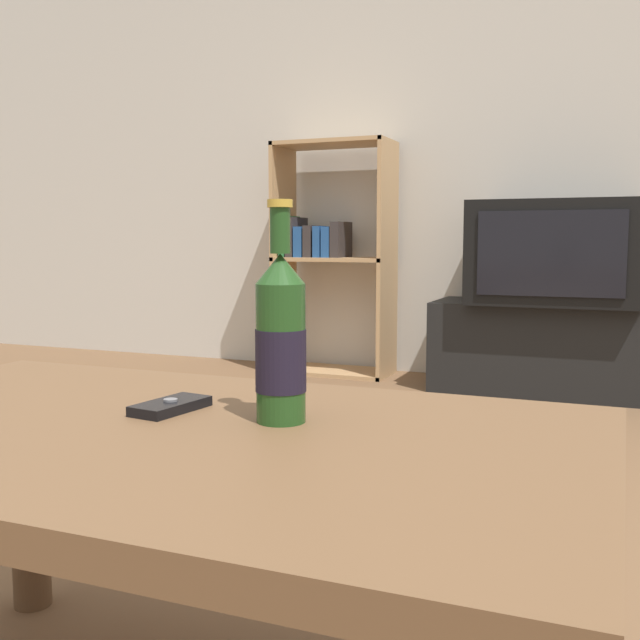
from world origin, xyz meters
The scene contains 7 objects.
back_wall centered at (0.00, 3.02, 1.30)m, with size 8.00×0.05×2.60m.
coffee_table centered at (0.00, 0.00, 0.39)m, with size 1.10×0.66×0.46m.
tv_stand centered at (0.25, 2.73, 0.20)m, with size 1.07×0.44×0.41m.
television centered at (0.25, 2.73, 0.64)m, with size 0.72×0.59×0.46m.
bookshelf centered at (-0.89, 2.81, 0.62)m, with size 0.60×0.30×1.19m.
beer_bottle centered at (0.13, 0.07, 0.57)m, with size 0.07×0.07×0.29m.
cell_phone centered at (-0.03, 0.07, 0.47)m, with size 0.07×0.12×0.02m.
Camera 1 is at (0.54, -0.79, 0.70)m, focal length 42.00 mm.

